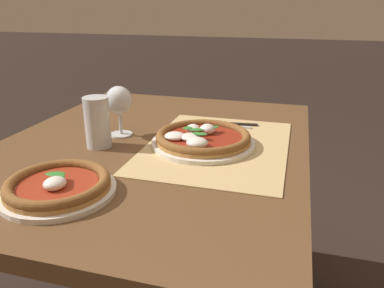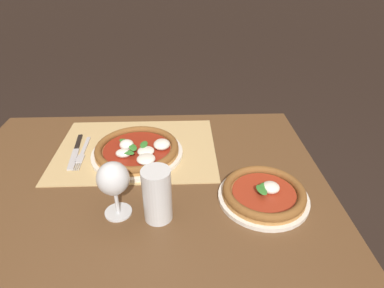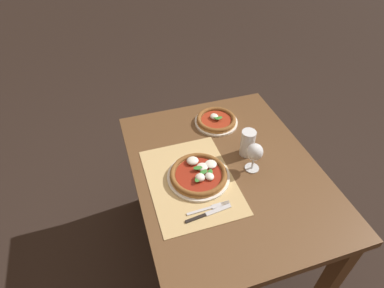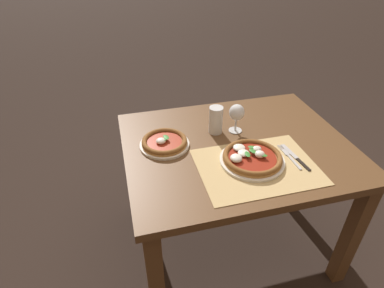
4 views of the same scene
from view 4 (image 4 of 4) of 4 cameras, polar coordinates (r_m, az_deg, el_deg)
The scene contains 9 objects.
ground_plane at distance 2.13m, azimuth 6.39°, elevation -16.61°, with size 24.00×24.00×0.00m, color black.
dining_table at distance 1.68m, azimuth 7.75°, elevation -3.22°, with size 1.12×0.89×0.74m.
paper_placemat at distance 1.49m, azimuth 11.47°, elevation -3.94°, with size 0.53×0.40×0.00m, color tan.
pizza_near at distance 1.50m, azimuth 10.57°, elevation -2.39°, with size 0.30×0.30×0.05m.
pizza_far at distance 1.59m, azimuth -4.92°, elevation 0.28°, with size 0.25×0.25×0.05m.
wine_glass at distance 1.66m, azimuth 7.95°, elevation 5.39°, with size 0.08×0.08×0.16m.
pint_glass at distance 1.66m, azimuth 4.25°, elevation 4.19°, with size 0.07×0.07×0.15m.
fork at distance 1.58m, azimuth 16.91°, elevation -2.14°, with size 0.02×0.20×0.00m.
knife at distance 1.58m, azimuth 17.90°, elevation -2.23°, with size 0.04×0.22×0.01m.
Camera 4 is at (-0.55, -1.21, 1.66)m, focal length 30.00 mm.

